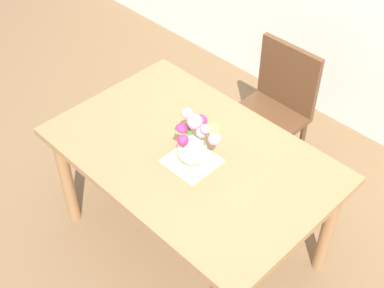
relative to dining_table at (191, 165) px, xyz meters
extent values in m
plane|color=brown|center=(0.00, 0.00, -0.63)|extent=(12.00, 12.00, 0.00)
cube|color=#9E7047|center=(0.00, 0.00, 0.07)|extent=(1.43, 0.93, 0.04)
cylinder|color=#9E7047|center=(-0.64, -0.39, -0.29)|extent=(0.07, 0.07, 0.69)
cylinder|color=#9E7047|center=(-0.64, 0.39, -0.29)|extent=(0.07, 0.07, 0.69)
cylinder|color=#9E7047|center=(0.64, 0.39, -0.29)|extent=(0.07, 0.07, 0.69)
cube|color=brown|center=(-0.09, 0.73, -0.18)|extent=(0.42, 0.42, 0.04)
cylinder|color=brown|center=(0.09, 0.55, -0.41)|extent=(0.04, 0.04, 0.44)
cylinder|color=brown|center=(-0.27, 0.55, -0.41)|extent=(0.04, 0.04, 0.44)
cylinder|color=brown|center=(0.09, 0.91, -0.41)|extent=(0.04, 0.04, 0.44)
cylinder|color=brown|center=(-0.27, 0.91, -0.41)|extent=(0.04, 0.04, 0.44)
cube|color=brown|center=(-0.09, 0.92, 0.05)|extent=(0.42, 0.04, 0.42)
cube|color=#CCB789|center=(0.05, -0.05, 0.10)|extent=(0.24, 0.24, 0.01)
sphere|color=silver|center=(0.05, -0.05, 0.17)|extent=(0.15, 0.15, 0.15)
sphere|color=#EA9EBC|center=(-0.02, -0.01, 0.34)|extent=(0.06, 0.06, 0.06)
cylinder|color=#478438|center=(-0.02, -0.01, 0.28)|extent=(0.01, 0.01, 0.11)
sphere|color=#EA9EBC|center=(0.15, 0.00, 0.28)|extent=(0.06, 0.06, 0.06)
cylinder|color=#478438|center=(0.15, 0.00, 0.25)|extent=(0.01, 0.01, 0.05)
sphere|color=#D12D66|center=(0.05, -0.11, 0.28)|extent=(0.06, 0.06, 0.06)
cylinder|color=#478438|center=(0.05, -0.11, 0.25)|extent=(0.01, 0.01, 0.05)
sphere|color=#D12D66|center=(0.03, 0.02, 0.30)|extent=(0.07, 0.07, 0.07)
cylinder|color=#478438|center=(0.03, 0.02, 0.26)|extent=(0.01, 0.01, 0.07)
sphere|color=#EFD14C|center=(0.12, 0.03, 0.30)|extent=(0.07, 0.07, 0.07)
cylinder|color=#478438|center=(0.12, 0.03, 0.27)|extent=(0.01, 0.01, 0.08)
sphere|color=#EA9EBC|center=(0.08, -0.01, 0.29)|extent=(0.06, 0.06, 0.06)
cylinder|color=#478438|center=(0.08, -0.01, 0.26)|extent=(0.01, 0.01, 0.06)
sphere|color=#EFD14C|center=(0.06, 0.04, 0.26)|extent=(0.06, 0.06, 0.06)
cylinder|color=#478438|center=(0.06, 0.04, 0.24)|extent=(0.01, 0.01, 0.03)
sphere|color=#EA9EBC|center=(0.04, -0.02, 0.33)|extent=(0.07, 0.07, 0.07)
cylinder|color=#478438|center=(0.04, -0.02, 0.28)|extent=(0.01, 0.01, 0.11)
sphere|color=#EA9EBC|center=(0.11, -0.02, 0.33)|extent=(0.05, 0.05, 0.05)
cylinder|color=#478438|center=(0.11, -0.02, 0.28)|extent=(0.01, 0.01, 0.10)
sphere|color=#D12D66|center=(-0.01, -0.06, 0.27)|extent=(0.06, 0.06, 0.06)
cylinder|color=#478438|center=(-0.01, -0.06, 0.25)|extent=(0.01, 0.01, 0.05)
ellipsoid|color=#478438|center=(0.06, 0.01, 0.25)|extent=(0.03, 0.07, 0.03)
ellipsoid|color=#478438|center=(0.00, -0.02, 0.25)|extent=(0.07, 0.05, 0.03)
ellipsoid|color=#478438|center=(0.01, -0.08, 0.28)|extent=(0.07, 0.06, 0.03)
camera|label=1|loc=(1.35, -1.34, 1.91)|focal=49.03mm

